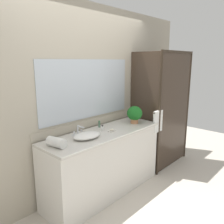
{
  "coord_description": "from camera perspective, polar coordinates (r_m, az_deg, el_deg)",
  "views": [
    {
      "loc": [
        -2.09,
        -2.07,
        1.84
      ],
      "look_at": [
        0.15,
        0.0,
        1.15
      ],
      "focal_mm": 36.53,
      "sensor_mm": 36.0,
      "label": 1
    }
  ],
  "objects": [
    {
      "name": "soap_dish",
      "position": [
        3.1,
        -0.08,
        -4.62
      ],
      "size": [
        0.1,
        0.07,
        0.04
      ],
      "color": "silver",
      "rests_on": "vanity_cabinet"
    },
    {
      "name": "ground_plane",
      "position": [
        3.47,
        -1.78,
        -19.28
      ],
      "size": [
        8.0,
        8.0,
        0.0
      ],
      "primitive_type": "plane",
      "color": "beige"
    },
    {
      "name": "sink_basin",
      "position": [
        2.86,
        -6.28,
        -5.82
      ],
      "size": [
        0.38,
        0.27,
        0.07
      ],
      "primitive_type": "ellipsoid",
      "color": "white",
      "rests_on": "vanity_cabinet"
    },
    {
      "name": "wall_back_with_mirror",
      "position": [
        3.24,
        -6.29,
        3.12
      ],
      "size": [
        4.4,
        0.06,
        2.6
      ],
      "color": "#B2A893",
      "rests_on": "ground_plane"
    },
    {
      "name": "amenity_bottle_conditioner",
      "position": [
        3.13,
        -2.42,
        -4.04
      ],
      "size": [
        0.03,
        0.03,
        0.08
      ],
      "color": "white",
      "rests_on": "vanity_cabinet"
    },
    {
      "name": "amenity_bottle_shampoo",
      "position": [
        3.29,
        -3.2,
        -3.08
      ],
      "size": [
        0.03,
        0.03,
        0.1
      ],
      "color": "#4C7056",
      "rests_on": "vanity_cabinet"
    },
    {
      "name": "potted_plant",
      "position": [
        3.49,
        5.68,
        -0.45
      ],
      "size": [
        0.23,
        0.23,
        0.27
      ],
      "color": "#B77A51",
      "rests_on": "vanity_cabinet"
    },
    {
      "name": "vanity_cabinet",
      "position": [
        3.26,
        -1.96,
        -12.49
      ],
      "size": [
        1.8,
        0.58,
        0.9
      ],
      "color": "silver",
      "rests_on": "ground_plane"
    },
    {
      "name": "faucet",
      "position": [
        2.98,
        -8.4,
        -4.91
      ],
      "size": [
        0.17,
        0.14,
        0.13
      ],
      "color": "silver",
      "rests_on": "vanity_cabinet"
    },
    {
      "name": "rolled_towel_near_edge",
      "position": [
        2.61,
        -13.73,
        -7.4
      ],
      "size": [
        0.15,
        0.24,
        0.11
      ],
      "primitive_type": "cylinder",
      "rotation": [
        1.57,
        0.0,
        0.19
      ],
      "color": "white",
      "rests_on": "vanity_cabinet"
    },
    {
      "name": "shower_enclosure",
      "position": [
        3.94,
        13.19,
        0.42
      ],
      "size": [
        1.2,
        0.59,
        2.0
      ],
      "color": "#2D2319",
      "rests_on": "ground_plane"
    }
  ]
}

